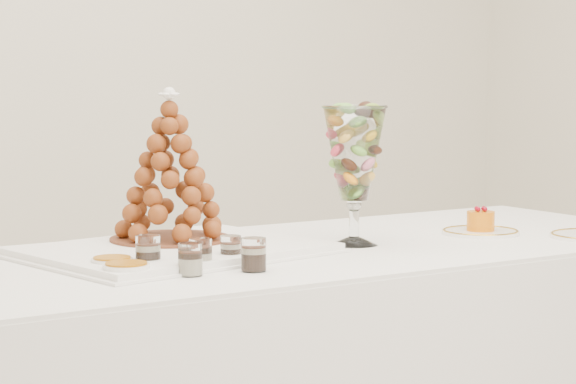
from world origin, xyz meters
TOP-DOWN VIEW (x-y plane):
  - lace_tray at (-0.30, 0.24)m, footprint 0.74×0.61m
  - macaron_vase at (0.16, 0.15)m, footprint 0.16×0.16m
  - cake_plate at (0.57, 0.13)m, footprint 0.21×0.21m
  - verrine_a at (-0.44, 0.09)m, footprint 0.07×0.07m
  - verrine_b at (-0.34, 0.02)m, footprint 0.06×0.06m
  - verrine_c at (-0.24, 0.06)m, footprint 0.05×0.05m
  - verrine_d at (-0.40, -0.03)m, footprint 0.06×0.06m
  - verrine_e at (-0.25, -0.06)m, footprint 0.07×0.07m
  - ramekin_back at (-0.52, 0.11)m, footprint 0.09×0.09m
  - ramekin_front at (-0.53, 0.00)m, footprint 0.10×0.10m
  - croquembouche at (-0.26, 0.34)m, footprint 0.30×0.30m
  - mousse_cake at (0.57, 0.13)m, footprint 0.08×0.08m

SIDE VIEW (x-z plane):
  - cake_plate at x=0.57m, z-range 0.81..0.82m
  - lace_tray at x=-0.30m, z-range 0.81..0.83m
  - ramekin_back at x=-0.52m, z-range 0.81..0.84m
  - ramekin_front at x=-0.53m, z-range 0.81..0.84m
  - verrine_c at x=-0.24m, z-range 0.81..0.88m
  - verrine_b at x=-0.34m, z-range 0.81..0.88m
  - verrine_d at x=-0.40m, z-range 0.81..0.88m
  - mousse_cake at x=0.57m, z-range 0.82..0.88m
  - verrine_e at x=-0.25m, z-range 0.81..0.89m
  - verrine_a at x=-0.44m, z-range 0.81..0.89m
  - croquembouche at x=-0.26m, z-range 0.83..1.21m
  - macaron_vase at x=0.16m, z-range 0.86..1.22m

